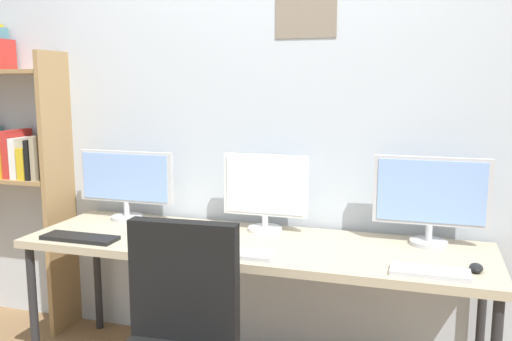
{
  "coord_description": "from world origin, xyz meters",
  "views": [
    {
      "loc": [
        0.81,
        -1.91,
        1.53
      ],
      "look_at": [
        0.0,
        0.65,
        1.09
      ],
      "focal_mm": 38.65,
      "sensor_mm": 36.0,
      "label": 1
    }
  ],
  "objects_px": {
    "monitor_left": "(126,181)",
    "mouse_left_side": "(476,268)",
    "mouse_right_side": "(140,239)",
    "monitor_right": "(431,196)",
    "desk": "(253,251)",
    "keyboard_right": "(430,272)",
    "keyboard_center": "(238,253)",
    "keyboard_left": "(80,238)",
    "monitor_center": "(265,191)"
  },
  "relations": [
    {
      "from": "keyboard_left",
      "to": "keyboard_right",
      "type": "bearing_deg",
      "value": 0.0
    },
    {
      "from": "monitor_right",
      "to": "monitor_left",
      "type": "bearing_deg",
      "value": -180.0
    },
    {
      "from": "keyboard_right",
      "to": "mouse_right_side",
      "type": "bearing_deg",
      "value": 177.87
    },
    {
      "from": "monitor_left",
      "to": "keyboard_left",
      "type": "relative_size",
      "value": 1.5
    },
    {
      "from": "keyboard_right",
      "to": "mouse_left_side",
      "type": "xyz_separation_m",
      "value": [
        0.18,
        0.1,
        0.01
      ]
    },
    {
      "from": "desk",
      "to": "mouse_right_side",
      "type": "bearing_deg",
      "value": -161.24
    },
    {
      "from": "desk",
      "to": "keyboard_center",
      "type": "distance_m",
      "value": 0.24
    },
    {
      "from": "monitor_right",
      "to": "desk",
      "type": "bearing_deg",
      "value": -165.68
    },
    {
      "from": "desk",
      "to": "keyboard_right",
      "type": "xyz_separation_m",
      "value": [
        0.84,
        -0.23,
        0.06
      ]
    },
    {
      "from": "mouse_right_side",
      "to": "keyboard_left",
      "type": "bearing_deg",
      "value": -170.76
    },
    {
      "from": "keyboard_left",
      "to": "mouse_right_side",
      "type": "distance_m",
      "value": 0.32
    },
    {
      "from": "desk",
      "to": "keyboard_left",
      "type": "height_order",
      "value": "keyboard_left"
    },
    {
      "from": "desk",
      "to": "mouse_right_side",
      "type": "height_order",
      "value": "mouse_right_side"
    },
    {
      "from": "monitor_right",
      "to": "keyboard_center",
      "type": "xyz_separation_m",
      "value": [
        -0.83,
        -0.44,
        -0.23
      ]
    },
    {
      "from": "desk",
      "to": "monitor_center",
      "type": "xyz_separation_m",
      "value": [
        0.0,
        0.21,
        0.27
      ]
    },
    {
      "from": "monitor_left",
      "to": "mouse_left_side",
      "type": "height_order",
      "value": "monitor_left"
    },
    {
      "from": "keyboard_center",
      "to": "monitor_center",
      "type": "bearing_deg",
      "value": 90.0
    },
    {
      "from": "monitor_left",
      "to": "mouse_right_side",
      "type": "xyz_separation_m",
      "value": [
        0.3,
        -0.39,
        -0.21
      ]
    },
    {
      "from": "monitor_left",
      "to": "monitor_right",
      "type": "relative_size",
      "value": 1.07
    },
    {
      "from": "monitor_right",
      "to": "mouse_right_side",
      "type": "relative_size",
      "value": 5.67
    },
    {
      "from": "keyboard_left",
      "to": "mouse_left_side",
      "type": "distance_m",
      "value": 1.87
    },
    {
      "from": "monitor_left",
      "to": "keyboard_right",
      "type": "xyz_separation_m",
      "value": [
        1.67,
        -0.44,
        -0.21
      ]
    },
    {
      "from": "monitor_right",
      "to": "mouse_left_side",
      "type": "distance_m",
      "value": 0.45
    },
    {
      "from": "monitor_left",
      "to": "keyboard_center",
      "type": "relative_size",
      "value": 1.71
    },
    {
      "from": "keyboard_center",
      "to": "keyboard_right",
      "type": "xyz_separation_m",
      "value": [
        0.84,
        0.0,
        0.0
      ]
    },
    {
      "from": "monitor_right",
      "to": "keyboard_center",
      "type": "distance_m",
      "value": 0.97
    },
    {
      "from": "monitor_left",
      "to": "monitor_right",
      "type": "xyz_separation_m",
      "value": [
        1.66,
        0.0,
        0.02
      ]
    },
    {
      "from": "desk",
      "to": "monitor_center",
      "type": "relative_size",
      "value": 5.06
    },
    {
      "from": "mouse_right_side",
      "to": "monitor_right",
      "type": "bearing_deg",
      "value": 16.07
    },
    {
      "from": "desk",
      "to": "monitor_left",
      "type": "height_order",
      "value": "monitor_left"
    },
    {
      "from": "keyboard_left",
      "to": "keyboard_center",
      "type": "xyz_separation_m",
      "value": [
        0.84,
        0.0,
        0.0
      ]
    },
    {
      "from": "keyboard_left",
      "to": "mouse_right_side",
      "type": "height_order",
      "value": "mouse_right_side"
    },
    {
      "from": "desk",
      "to": "monitor_center",
      "type": "height_order",
      "value": "monitor_center"
    },
    {
      "from": "monitor_center",
      "to": "mouse_right_side",
      "type": "distance_m",
      "value": 0.69
    },
    {
      "from": "keyboard_left",
      "to": "keyboard_center",
      "type": "height_order",
      "value": "same"
    },
    {
      "from": "desk",
      "to": "mouse_right_side",
      "type": "xyz_separation_m",
      "value": [
        -0.53,
        -0.18,
        0.07
      ]
    },
    {
      "from": "monitor_left",
      "to": "mouse_left_side",
      "type": "distance_m",
      "value": 1.9
    },
    {
      "from": "monitor_left",
      "to": "monitor_center",
      "type": "bearing_deg",
      "value": -0.0
    },
    {
      "from": "monitor_center",
      "to": "mouse_left_side",
      "type": "xyz_separation_m",
      "value": [
        1.02,
        -0.35,
        -0.2
      ]
    },
    {
      "from": "desk",
      "to": "monitor_right",
      "type": "distance_m",
      "value": 0.91
    },
    {
      "from": "keyboard_center",
      "to": "keyboard_right",
      "type": "height_order",
      "value": "same"
    },
    {
      "from": "monitor_center",
      "to": "mouse_left_side",
      "type": "height_order",
      "value": "monitor_center"
    },
    {
      "from": "monitor_center",
      "to": "keyboard_center",
      "type": "bearing_deg",
      "value": -90.0
    },
    {
      "from": "monitor_center",
      "to": "keyboard_right",
      "type": "height_order",
      "value": "monitor_center"
    },
    {
      "from": "keyboard_center",
      "to": "monitor_left",
      "type": "bearing_deg",
      "value": 151.99
    },
    {
      "from": "mouse_left_side",
      "to": "monitor_right",
      "type": "bearing_deg",
      "value": 119.1
    },
    {
      "from": "keyboard_right",
      "to": "mouse_right_side",
      "type": "height_order",
      "value": "mouse_right_side"
    },
    {
      "from": "desk",
      "to": "keyboard_left",
      "type": "bearing_deg",
      "value": -164.69
    },
    {
      "from": "monitor_center",
      "to": "mouse_right_side",
      "type": "xyz_separation_m",
      "value": [
        -0.53,
        -0.39,
        -0.2
      ]
    },
    {
      "from": "desk",
      "to": "mouse_left_side",
      "type": "relative_size",
      "value": 23.99
    }
  ]
}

